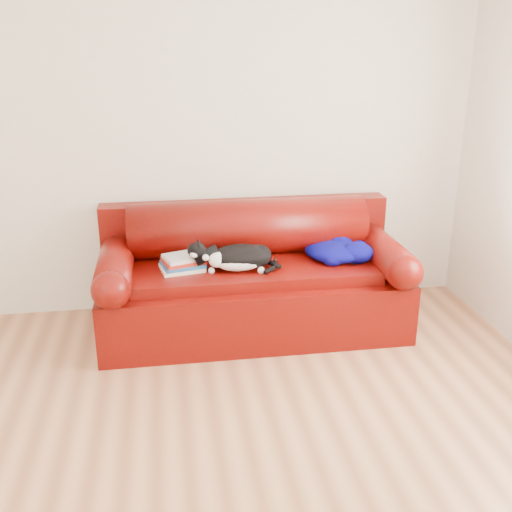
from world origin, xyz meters
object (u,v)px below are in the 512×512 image
(sofa_base, at_px, (253,297))
(blanket, at_px, (338,251))
(book_stack, at_px, (183,263))
(cat, at_px, (240,258))

(sofa_base, xyz_separation_m, blanket, (0.60, -0.02, 0.33))
(book_stack, bearing_deg, blanket, 1.86)
(book_stack, height_order, cat, cat)
(cat, distance_m, blanket, 0.71)
(sofa_base, height_order, cat, cat)
(sofa_base, xyz_separation_m, cat, (-0.10, -0.12, 0.35))
(book_stack, relative_size, blanket, 0.66)
(sofa_base, bearing_deg, blanket, -1.80)
(sofa_base, distance_m, blanket, 0.68)
(cat, bearing_deg, blanket, 5.54)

